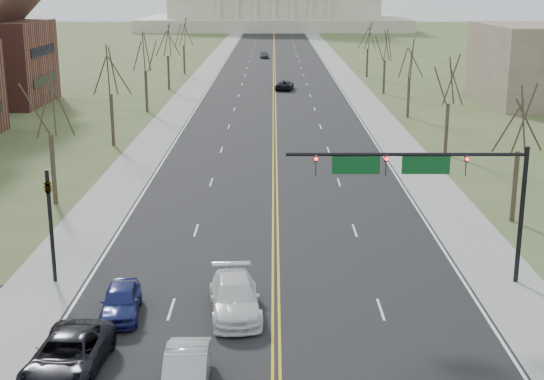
{
  "coord_description": "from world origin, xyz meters",
  "views": [
    {
      "loc": [
        -0.12,
        -23.29,
        14.97
      ],
      "look_at": [
        -0.21,
        20.7,
        3.0
      ],
      "focal_mm": 50.0,
      "sensor_mm": 36.0,
      "label": 1
    }
  ],
  "objects_px": {
    "car_far_sb": "(264,55)",
    "signal_left": "(50,213)",
    "signal_mast": "(424,175)",
    "car_sb_inner_lead": "(186,372)",
    "car_sb_outer_second": "(121,301)",
    "car_sb_outer_lead": "(68,356)",
    "car_sb_inner_second": "(235,297)",
    "car_far_nb": "(285,85)"
  },
  "relations": [
    {
      "from": "signal_mast",
      "to": "car_sb_outer_second",
      "type": "bearing_deg",
      "value": -163.97
    },
    {
      "from": "car_far_sb",
      "to": "signal_left",
      "type": "bearing_deg",
      "value": -99.07
    },
    {
      "from": "car_sb_inner_second",
      "to": "car_far_nb",
      "type": "distance_m",
      "value": 78.45
    },
    {
      "from": "signal_mast",
      "to": "car_far_sb",
      "type": "relative_size",
      "value": 2.88
    },
    {
      "from": "car_sb_outer_lead",
      "to": "car_far_nb",
      "type": "distance_m",
      "value": 84.71
    },
    {
      "from": "car_far_nb",
      "to": "car_far_sb",
      "type": "bearing_deg",
      "value": -78.38
    },
    {
      "from": "signal_left",
      "to": "car_sb_outer_lead",
      "type": "height_order",
      "value": "signal_left"
    },
    {
      "from": "car_sb_outer_second",
      "to": "signal_left",
      "type": "bearing_deg",
      "value": 130.03
    },
    {
      "from": "car_sb_outer_lead",
      "to": "car_far_nb",
      "type": "xyz_separation_m",
      "value": [
        9.75,
        84.14,
        -0.1
      ]
    },
    {
      "from": "car_sb_outer_lead",
      "to": "car_far_sb",
      "type": "bearing_deg",
      "value": 90.1
    },
    {
      "from": "signal_left",
      "to": "car_far_sb",
      "type": "relative_size",
      "value": 1.43
    },
    {
      "from": "car_sb_inner_second",
      "to": "car_far_sb",
      "type": "relative_size",
      "value": 1.33
    },
    {
      "from": "signal_mast",
      "to": "car_sb_outer_second",
      "type": "distance_m",
      "value": 16.06
    },
    {
      "from": "signal_mast",
      "to": "car_sb_inner_lead",
      "type": "distance_m",
      "value": 16.25
    },
    {
      "from": "signal_mast",
      "to": "signal_left",
      "type": "distance_m",
      "value": 19.06
    },
    {
      "from": "signal_mast",
      "to": "car_sb_inner_lead",
      "type": "xyz_separation_m",
      "value": [
        -10.86,
        -11.01,
        -4.97
      ]
    },
    {
      "from": "car_far_nb",
      "to": "car_far_sb",
      "type": "distance_m",
      "value": 49.39
    },
    {
      "from": "car_far_sb",
      "to": "car_sb_outer_lead",
      "type": "bearing_deg",
      "value": -97.36
    },
    {
      "from": "signal_left",
      "to": "car_sb_inner_second",
      "type": "relative_size",
      "value": 1.07
    },
    {
      "from": "car_sb_inner_lead",
      "to": "car_sb_outer_second",
      "type": "bearing_deg",
      "value": 117.75
    },
    {
      "from": "signal_mast",
      "to": "car_far_sb",
      "type": "xyz_separation_m",
      "value": [
        -9.51,
        123.67,
        -5.03
      ]
    },
    {
      "from": "car_sb_inner_lead",
      "to": "car_far_nb",
      "type": "distance_m",
      "value": 85.57
    },
    {
      "from": "car_sb_inner_second",
      "to": "car_far_nb",
      "type": "relative_size",
      "value": 1.11
    },
    {
      "from": "car_sb_outer_lead",
      "to": "car_far_sb",
      "type": "xyz_separation_m",
      "value": [
        6.18,
        133.4,
        -0.09
      ]
    },
    {
      "from": "car_sb_inner_lead",
      "to": "car_far_sb",
      "type": "bearing_deg",
      "value": 87.97
    },
    {
      "from": "signal_left",
      "to": "car_sb_outer_second",
      "type": "xyz_separation_m",
      "value": [
        4.28,
        -4.21,
        -2.97
      ]
    },
    {
      "from": "car_sb_outer_lead",
      "to": "car_sb_inner_second",
      "type": "xyz_separation_m",
      "value": [
        6.32,
        5.77,
        0.01
      ]
    },
    {
      "from": "signal_left",
      "to": "car_sb_outer_lead",
      "type": "distance_m",
      "value": 10.66
    },
    {
      "from": "car_sb_outer_lead",
      "to": "signal_mast",
      "type": "bearing_deg",
      "value": 34.55
    },
    {
      "from": "car_sb_outer_lead",
      "to": "car_far_nb",
      "type": "bearing_deg",
      "value": 86.14
    },
    {
      "from": "signal_left",
      "to": "car_far_sb",
      "type": "height_order",
      "value": "signal_left"
    },
    {
      "from": "signal_mast",
      "to": "car_far_sb",
      "type": "bearing_deg",
      "value": 94.4
    },
    {
      "from": "signal_mast",
      "to": "signal_left",
      "type": "relative_size",
      "value": 2.02
    },
    {
      "from": "car_sb_outer_second",
      "to": "car_far_nb",
      "type": "bearing_deg",
      "value": 78.23
    },
    {
      "from": "car_sb_inner_second",
      "to": "car_far_nb",
      "type": "xyz_separation_m",
      "value": [
        3.44,
        78.38,
        -0.11
      ]
    },
    {
      "from": "car_sb_inner_second",
      "to": "car_far_sb",
      "type": "height_order",
      "value": "car_sb_inner_second"
    },
    {
      "from": "signal_mast",
      "to": "car_far_nb",
      "type": "bearing_deg",
      "value": 94.56
    },
    {
      "from": "signal_mast",
      "to": "car_sb_inner_second",
      "type": "relative_size",
      "value": 2.17
    },
    {
      "from": "car_far_nb",
      "to": "car_sb_inner_second",
      "type": "bearing_deg",
      "value": 94.96
    },
    {
      "from": "car_sb_inner_lead",
      "to": "car_sb_inner_second",
      "type": "bearing_deg",
      "value": 76.6
    },
    {
      "from": "signal_mast",
      "to": "car_sb_inner_lead",
      "type": "relative_size",
      "value": 2.56
    },
    {
      "from": "car_sb_inner_second",
      "to": "car_sb_outer_second",
      "type": "relative_size",
      "value": 1.3
    }
  ]
}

